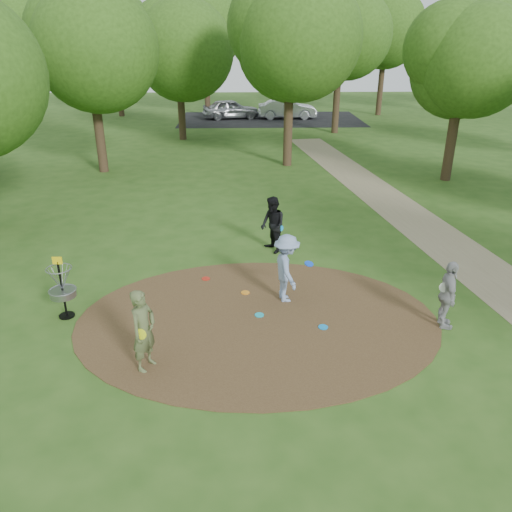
{
  "coord_description": "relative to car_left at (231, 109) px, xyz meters",
  "views": [
    {
      "loc": [
        -0.34,
        -10.01,
        6.1
      ],
      "look_at": [
        0.0,
        1.2,
        1.1
      ],
      "focal_mm": 35.0,
      "sensor_mm": 36.0,
      "label": 1
    }
  ],
  "objects": [
    {
      "name": "ground",
      "position": [
        1.1,
        -30.33,
        -0.74
      ],
      "size": [
        100.0,
        100.0,
        0.0
      ],
      "primitive_type": "plane",
      "color": "#2D5119",
      "rests_on": "ground"
    },
    {
      "name": "dirt_clearing",
      "position": [
        1.1,
        -30.33,
        -0.73
      ],
      "size": [
        8.4,
        8.4,
        0.02
      ],
      "primitive_type": "cylinder",
      "color": "#47301C",
      "rests_on": "ground"
    },
    {
      "name": "footpath",
      "position": [
        7.6,
        -28.33,
        -0.74
      ],
      "size": [
        7.55,
        39.89,
        0.01
      ],
      "primitive_type": "cube",
      "rotation": [
        0.0,
        0.0,
        0.14
      ],
      "color": "#8C7A5B",
      "rests_on": "ground"
    },
    {
      "name": "parking_lot",
      "position": [
        3.1,
        -0.33,
        -0.74
      ],
      "size": [
        14.0,
        8.0,
        0.01
      ],
      "primitive_type": "cube",
      "color": "black",
      "rests_on": "ground"
    },
    {
      "name": "player_observer_with_disc",
      "position": [
        -1.17,
        -32.07,
        0.12
      ],
      "size": [
        0.64,
        0.74,
        1.72
      ],
      "color": "#535F37",
      "rests_on": "ground"
    },
    {
      "name": "player_throwing_with_disc",
      "position": [
        1.84,
        -29.38,
        0.13
      ],
      "size": [
        1.12,
        1.23,
        1.74
      ],
      "color": "#8097BF",
      "rests_on": "ground"
    },
    {
      "name": "player_walking_with_disc",
      "position": [
        1.68,
        -26.32,
        0.12
      ],
      "size": [
        0.94,
        1.03,
        1.72
      ],
      "color": "black",
      "rests_on": "ground"
    },
    {
      "name": "player_waiting_with_disc",
      "position": [
        5.31,
        -30.72,
        0.06
      ],
      "size": [
        0.53,
        0.99,
        1.61
      ],
      "color": "#9B9B9E",
      "rests_on": "ground"
    },
    {
      "name": "disc_ground_cyan",
      "position": [
        1.15,
        -30.15,
        -0.71
      ],
      "size": [
        0.22,
        0.22,
        0.02
      ],
      "primitive_type": "cylinder",
      "color": "#18ACC4",
      "rests_on": "dirt_clearing"
    },
    {
      "name": "disc_ground_blue",
      "position": [
        2.57,
        -30.73,
        -0.71
      ],
      "size": [
        0.22,
        0.22,
        0.02
      ],
      "primitive_type": "cylinder",
      "color": "#0D8CE5",
      "rests_on": "dirt_clearing"
    },
    {
      "name": "disc_ground_red",
      "position": [
        -0.24,
        -28.19,
        -0.71
      ],
      "size": [
        0.22,
        0.22,
        0.02
      ],
      "primitive_type": "cylinder",
      "color": "red",
      "rests_on": "dirt_clearing"
    },
    {
      "name": "car_left",
      "position": [
        0.0,
        0.0,
        0.0
      ],
      "size": [
        4.64,
        2.66,
        1.48
      ],
      "primitive_type": "imported",
      "rotation": [
        0.0,
        0.0,
        1.79
      ],
      "color": "#95979C",
      "rests_on": "ground"
    },
    {
      "name": "car_right",
      "position": [
        4.42,
        -0.1,
        0.0
      ],
      "size": [
        4.54,
        1.6,
        1.49
      ],
      "primitive_type": "imported",
      "rotation": [
        0.0,
        0.0,
        1.57
      ],
      "color": "#B4B6BC",
      "rests_on": "ground"
    },
    {
      "name": "disc_ground_orange",
      "position": [
        0.83,
        -29.02,
        -0.71
      ],
      "size": [
        0.22,
        0.22,
        0.02
      ],
      "primitive_type": "cylinder",
      "color": "orange",
      "rests_on": "dirt_clearing"
    },
    {
      "name": "disc_golf_basket",
      "position": [
        -3.4,
        -30.03,
        0.13
      ],
      "size": [
        0.63,
        0.63,
        1.54
      ],
      "color": "black",
      "rests_on": "ground"
    },
    {
      "name": "tree_ring",
      "position": [
        2.54,
        -21.45,
        4.41
      ],
      "size": [
        37.13,
        45.1,
        8.86
      ],
      "color": "#332316",
      "rests_on": "ground"
    }
  ]
}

